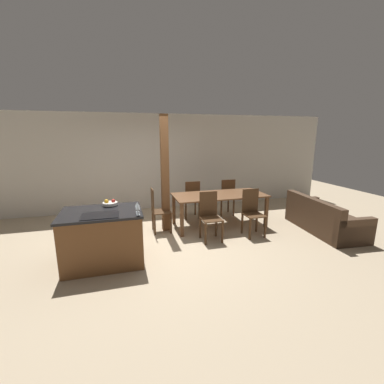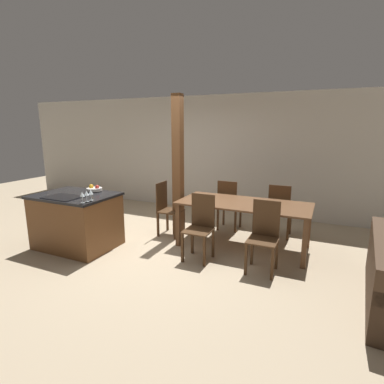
# 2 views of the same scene
# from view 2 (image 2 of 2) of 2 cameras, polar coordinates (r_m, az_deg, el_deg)

# --- Properties ---
(ground_plane) EXTENTS (16.00, 16.00, 0.00)m
(ground_plane) POSITION_cam_2_polar(r_m,az_deg,el_deg) (5.25, -6.98, -10.01)
(ground_plane) COLOR tan
(wall_back) EXTENTS (11.20, 0.08, 2.70)m
(wall_back) POSITION_cam_2_polar(r_m,az_deg,el_deg) (7.18, 3.47, 7.21)
(wall_back) COLOR beige
(wall_back) RESTS_ON ground_plane
(kitchen_island) EXTENTS (1.29, 0.95, 0.91)m
(kitchen_island) POSITION_cam_2_polar(r_m,az_deg,el_deg) (5.38, -21.09, -5.09)
(kitchen_island) COLOR brown
(kitchen_island) RESTS_ON ground_plane
(fruit_bowl) EXTENTS (0.26, 0.26, 0.11)m
(fruit_bowl) POSITION_cam_2_polar(r_m,az_deg,el_deg) (5.39, -18.13, 0.57)
(fruit_bowl) COLOR silver
(fruit_bowl) RESTS_ON kitchen_island
(wine_glass_near) EXTENTS (0.07, 0.07, 0.16)m
(wine_glass_near) POSITION_cam_2_polar(r_m,az_deg,el_deg) (4.57, -20.19, -0.47)
(wine_glass_near) COLOR silver
(wine_glass_near) RESTS_ON kitchen_island
(wine_glass_middle) EXTENTS (0.07, 0.07, 0.16)m
(wine_glass_middle) POSITION_cam_2_polar(r_m,az_deg,el_deg) (4.63, -19.46, -0.26)
(wine_glass_middle) COLOR silver
(wine_glass_middle) RESTS_ON kitchen_island
(wine_glass_far) EXTENTS (0.07, 0.07, 0.16)m
(wine_glass_far) POSITION_cam_2_polar(r_m,az_deg,el_deg) (4.69, -18.74, -0.05)
(wine_glass_far) COLOR silver
(wine_glass_far) RESTS_ON kitchen_island
(dining_table) EXTENTS (2.14, 0.96, 0.77)m
(dining_table) POSITION_cam_2_polar(r_m,az_deg,el_deg) (5.02, 9.80, -2.99)
(dining_table) COLOR brown
(dining_table) RESTS_ON ground_plane
(dining_chair_near_left) EXTENTS (0.40, 0.40, 0.99)m
(dining_chair_near_left) POSITION_cam_2_polar(r_m,az_deg,el_deg) (4.58, 1.56, -6.46)
(dining_chair_near_left) COLOR #472D19
(dining_chair_near_left) RESTS_ON ground_plane
(dining_chair_near_right) EXTENTS (0.40, 0.40, 0.99)m
(dining_chair_near_right) POSITION_cam_2_polar(r_m,az_deg,el_deg) (4.32, 13.52, -7.99)
(dining_chair_near_right) COLOR #472D19
(dining_chair_near_right) RESTS_ON ground_plane
(dining_chair_far_left) EXTENTS (0.40, 0.40, 0.99)m
(dining_chair_far_left) POSITION_cam_2_polar(r_m,az_deg,el_deg) (5.84, 6.96, -2.37)
(dining_chair_far_left) COLOR #472D19
(dining_chair_far_left) RESTS_ON ground_plane
(dining_chair_far_right) EXTENTS (0.40, 0.40, 0.99)m
(dining_chair_far_right) POSITION_cam_2_polar(r_m,az_deg,el_deg) (5.64, 16.33, -3.33)
(dining_chair_far_right) COLOR #472D19
(dining_chair_far_right) RESTS_ON ground_plane
(dining_chair_head_end) EXTENTS (0.40, 0.40, 0.99)m
(dining_chair_head_end) POSITION_cam_2_polar(r_m,az_deg,el_deg) (5.59, -4.77, -3.00)
(dining_chair_head_end) COLOR #472D19
(dining_chair_head_end) RESTS_ON ground_plane
(timber_post) EXTENTS (0.16, 0.16, 2.55)m
(timber_post) POSITION_cam_2_polar(r_m,az_deg,el_deg) (5.43, -2.68, 4.75)
(timber_post) COLOR brown
(timber_post) RESTS_ON ground_plane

